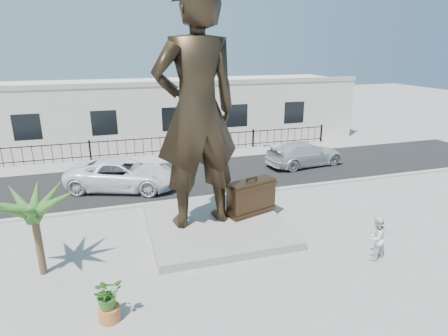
% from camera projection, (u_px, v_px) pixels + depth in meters
% --- Properties ---
extents(ground, '(100.00, 100.00, 0.00)m').
position_uv_depth(ground, '(240.00, 244.00, 13.64)').
color(ground, '#9E9991').
rests_on(ground, ground).
extents(street, '(40.00, 7.00, 0.01)m').
position_uv_depth(street, '(192.00, 175.00, 20.91)').
color(street, black).
rests_on(street, ground).
extents(curb, '(40.00, 0.25, 0.12)m').
position_uv_depth(curb, '(208.00, 197.00, 17.71)').
color(curb, '#A5A399').
rests_on(curb, ground).
extents(far_sidewalk, '(40.00, 2.50, 0.02)m').
position_uv_depth(far_sidewalk, '(179.00, 156.00, 24.54)').
color(far_sidewalk, '#9E9991').
rests_on(far_sidewalk, ground).
extents(plinth, '(5.20, 5.20, 0.30)m').
position_uv_depth(plinth, '(216.00, 224.00, 14.82)').
color(plinth, gray).
rests_on(plinth, ground).
extents(fence, '(22.00, 0.10, 1.20)m').
position_uv_depth(fence, '(177.00, 145.00, 25.09)').
color(fence, black).
rests_on(fence, ground).
extents(building, '(28.00, 7.00, 4.40)m').
position_uv_depth(building, '(166.00, 111.00, 28.41)').
color(building, silver).
rests_on(building, ground).
extents(statue, '(3.38, 2.44, 8.66)m').
position_uv_depth(statue, '(197.00, 112.00, 13.41)').
color(statue, '#2D2216').
rests_on(statue, plinth).
extents(suitcase, '(2.14, 1.22, 1.44)m').
position_uv_depth(suitcase, '(251.00, 197.00, 15.23)').
color(suitcase, '#352516').
rests_on(suitcase, plinth).
extents(tourist, '(0.90, 0.79, 1.55)m').
position_uv_depth(tourist, '(376.00, 238.00, 12.50)').
color(tourist, white).
rests_on(tourist, ground).
extents(car_white, '(5.98, 4.21, 1.51)m').
position_uv_depth(car_white, '(123.00, 174.00, 18.75)').
color(car_white, white).
rests_on(car_white, street).
extents(car_silver, '(5.11, 2.60, 1.42)m').
position_uv_depth(car_silver, '(305.00, 154.00, 22.51)').
color(car_silver, '#B0B4B5').
rests_on(car_silver, street).
extents(worker, '(1.01, 0.60, 1.53)m').
position_uv_depth(worker, '(178.00, 145.00, 24.16)').
color(worker, '#FFA10D').
rests_on(worker, far_sidewalk).
extents(palm_tree, '(1.80, 1.80, 3.20)m').
position_uv_depth(palm_tree, '(44.00, 273.00, 11.89)').
color(palm_tree, '#305B21').
rests_on(palm_tree, ground).
extents(planter, '(0.56, 0.56, 0.40)m').
position_uv_depth(planter, '(110.00, 313.00, 9.80)').
color(planter, '#B66530').
rests_on(planter, ground).
extents(shrub, '(0.96, 0.90, 0.84)m').
position_uv_depth(shrub, '(107.00, 293.00, 9.61)').
color(shrub, '#326621').
rests_on(shrub, planter).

